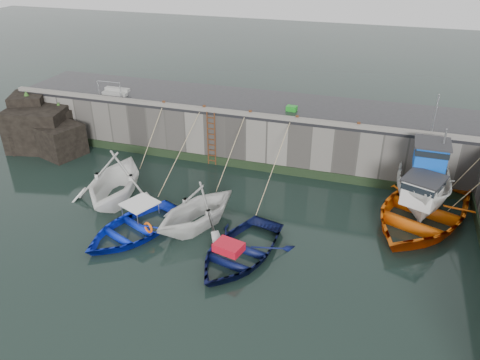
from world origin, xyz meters
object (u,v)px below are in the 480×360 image
(ladder, at_px, (211,139))
(bollard_a, at_px, (164,103))
(boat_near_white, at_px, (117,199))
(bollard_c, at_px, (250,113))
(boat_near_navy, at_px, (239,256))
(bollard_b, at_px, (204,108))
(boat_near_blacktrim, at_px, (197,226))
(boat_far_white, at_px, (423,183))
(boat_near_blue, at_px, (134,233))
(bollard_d, at_px, (297,118))
(fish_crate, at_px, (292,108))
(bollard_e, at_px, (359,125))
(boat_far_orange, at_px, (422,211))

(ladder, height_order, bollard_a, bollard_a)
(boat_near_white, relative_size, bollard_c, 19.07)
(boat_near_navy, xyz_separation_m, bollard_a, (-7.20, 8.15, 3.30))
(boat_near_white, distance_m, bollard_b, 7.01)
(boat_near_blacktrim, relative_size, boat_far_white, 0.69)
(ladder, xyz_separation_m, boat_near_blue, (-0.87, -7.66, -1.59))
(boat_near_white, height_order, bollard_d, bollard_d)
(boat_near_blue, distance_m, bollard_a, 8.91)
(boat_near_white, bearing_deg, bollard_c, 34.42)
(fish_crate, xyz_separation_m, bollard_e, (3.81, -1.41, 0.00))
(bollard_b, xyz_separation_m, bollard_c, (2.70, 0.00, 0.00))
(ladder, distance_m, boat_near_navy, 9.02)
(boat_near_blacktrim, relative_size, bollard_b, 16.60)
(boat_near_navy, relative_size, bollard_c, 18.55)
(boat_far_white, height_order, fish_crate, boat_far_white)
(boat_near_white, distance_m, boat_far_orange, 14.94)
(boat_near_blue, xyz_separation_m, fish_crate, (5.06, 9.41, 3.30))
(bollard_c, xyz_separation_m, bollard_d, (2.60, 0.00, 0.00))
(ladder, distance_m, bollard_b, 1.81)
(fish_crate, relative_size, bollard_d, 2.05)
(boat_near_blue, relative_size, fish_crate, 8.77)
(boat_near_blue, xyz_separation_m, boat_far_orange, (12.36, 5.10, 0.51))
(ladder, distance_m, boat_near_blue, 7.87)
(boat_near_blue, xyz_separation_m, bollard_c, (3.07, 8.00, 3.30))
(boat_near_navy, bearing_deg, boat_near_blacktrim, 162.24)
(boat_far_white, bearing_deg, bollard_c, 173.27)
(bollard_b, bearing_deg, boat_near_navy, -60.02)
(boat_near_blacktrim, xyz_separation_m, fish_crate, (2.52, 8.04, 3.30))
(boat_far_orange, xyz_separation_m, bollard_c, (-9.29, 2.89, 2.79))
(boat_near_blue, distance_m, bollard_e, 12.39)
(boat_near_white, xyz_separation_m, boat_near_blacktrim, (4.88, -1.06, 0.00))
(bollard_b, distance_m, bollard_c, 2.70)
(boat_near_white, bearing_deg, fish_crate, 31.90)
(boat_far_white, bearing_deg, fish_crate, 160.95)
(boat_near_white, height_order, bollard_c, bollard_c)
(ladder, relative_size, bollard_d, 11.43)
(ladder, xyz_separation_m, boat_near_blacktrim, (1.67, -6.29, -1.59))
(boat_far_white, distance_m, bollard_c, 9.63)
(ladder, xyz_separation_m, bollard_b, (-0.50, 0.34, 1.71))
(boat_near_blacktrim, height_order, bollard_b, bollard_b)
(ladder, xyz_separation_m, boat_far_white, (11.50, -0.86, -0.50))
(boat_near_navy, height_order, boat_far_orange, boat_far_orange)
(boat_near_navy, xyz_separation_m, fish_crate, (-0.01, 9.57, 3.30))
(boat_near_white, xyz_separation_m, boat_far_orange, (14.69, 2.67, 0.51))
(bollard_a, height_order, bollard_d, same)
(fish_crate, bearing_deg, boat_far_white, -15.55)
(boat_far_white, relative_size, boat_far_orange, 0.74)
(bollard_c, xyz_separation_m, bollard_e, (5.80, 0.00, 0.00))
(bollard_b, distance_m, bollard_d, 5.30)
(boat_near_blue, xyz_separation_m, bollard_e, (8.87, 8.00, 3.30))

